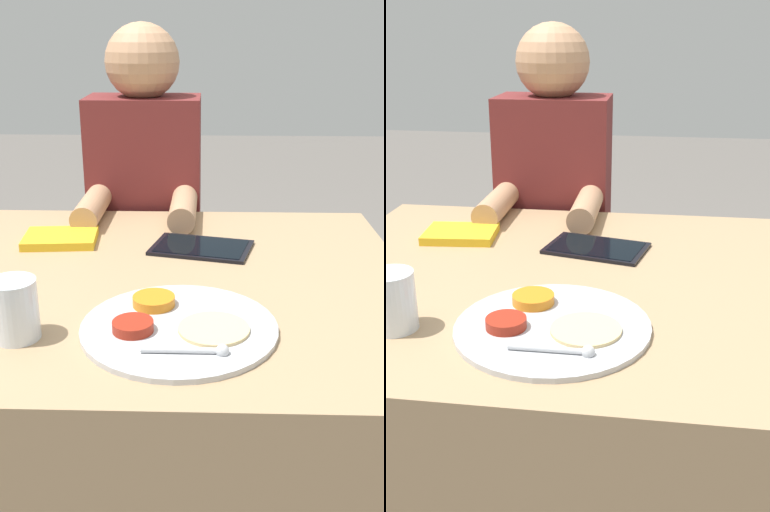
% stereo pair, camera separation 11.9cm
% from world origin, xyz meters
% --- Properties ---
extents(dining_table, '(1.04, 0.93, 0.74)m').
position_xyz_m(dining_table, '(0.00, 0.00, 0.37)').
color(dining_table, '#9E7F5B').
rests_on(dining_table, ground_plane).
extents(thali_tray, '(0.34, 0.34, 0.03)m').
position_xyz_m(thali_tray, '(0.05, -0.23, 0.75)').
color(thali_tray, '#B7BABF').
rests_on(thali_tray, dining_table).
extents(red_notebook, '(0.18, 0.14, 0.02)m').
position_xyz_m(red_notebook, '(-0.26, 0.20, 0.75)').
color(red_notebook, silver).
rests_on(red_notebook, dining_table).
extents(tablet_device, '(0.25, 0.19, 0.01)m').
position_xyz_m(tablet_device, '(0.08, 0.16, 0.74)').
color(tablet_device, black).
rests_on(tablet_device, dining_table).
extents(person_diner, '(0.32, 0.44, 1.24)m').
position_xyz_m(person_diner, '(-0.09, 0.58, 0.60)').
color(person_diner, black).
rests_on(person_diner, ground_plane).
extents(drinking_glass, '(0.08, 0.08, 0.10)m').
position_xyz_m(drinking_glass, '(-0.22, -0.27, 0.79)').
color(drinking_glass, silver).
rests_on(drinking_glass, dining_table).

